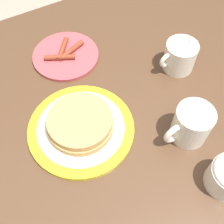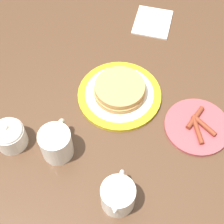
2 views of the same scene
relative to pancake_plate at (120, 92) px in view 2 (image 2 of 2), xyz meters
The scene contains 8 objects.
ground_plane 0.78m from the pancake_plate, 44.25° to the left, with size 8.00×8.00×0.00m, color gray.
dining_table 0.14m from the pancake_plate, 44.25° to the left, with size 1.43×1.04×0.76m.
pancake_plate is the anchor object (origin of this frame).
side_plate_bacon 0.24m from the pancake_plate, 105.49° to the right, with size 0.18×0.18×0.02m.
coffee_mug 0.25m from the pancake_plate, 148.07° to the left, with size 0.12×0.08×0.09m.
creamer_pitcher 0.32m from the pancake_plate, behind, with size 0.12×0.08×0.09m.
sugar_bowl 0.33m from the pancake_plate, 128.47° to the left, with size 0.08×0.08×0.09m.
napkin 0.33m from the pancake_plate, 10.02° to the right, with size 0.15×0.13×0.01m.
Camera 2 is at (-0.63, -0.14, 1.60)m, focal length 55.00 mm.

